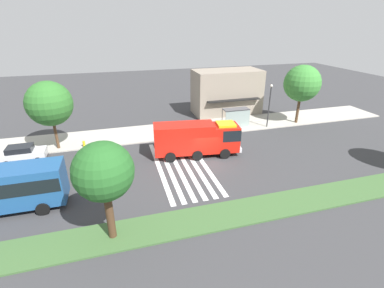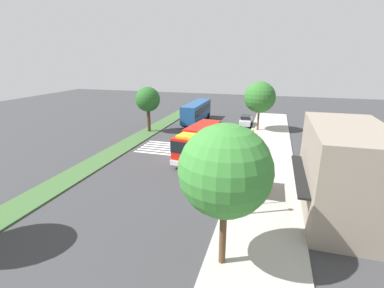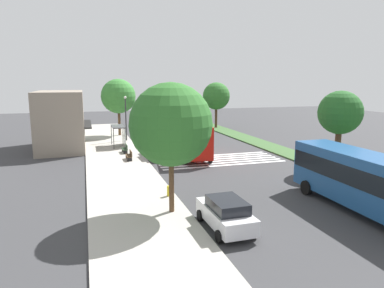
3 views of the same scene
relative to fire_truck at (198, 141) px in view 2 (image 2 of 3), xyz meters
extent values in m
plane|color=#38383A|center=(0.44, -2.02, -2.04)|extent=(120.00, 120.00, 0.00)
cube|color=#ADA89E|center=(0.44, 7.77, -1.97)|extent=(60.00, 5.81, 0.14)
cube|color=#3D6033|center=(0.44, -10.41, -1.97)|extent=(60.00, 3.00, 0.14)
cube|color=silver|center=(-4.62, -2.02, -2.03)|extent=(0.45, 12.39, 0.01)
cube|color=silver|center=(-3.72, -2.02, -2.03)|extent=(0.45, 12.39, 0.01)
cube|color=silver|center=(-2.82, -2.02, -2.03)|extent=(0.45, 12.39, 0.01)
cube|color=silver|center=(-1.92, -2.02, -2.03)|extent=(0.45, 12.39, 0.01)
cube|color=silver|center=(-1.02, -2.02, -2.03)|extent=(0.45, 12.39, 0.01)
cube|color=silver|center=(-0.12, -2.02, -2.03)|extent=(0.45, 12.39, 0.01)
cube|color=red|center=(2.86, -0.39, -0.11)|extent=(3.00, 2.83, 2.76)
cube|color=red|center=(-1.57, 0.22, 0.04)|extent=(6.54, 3.32, 3.06)
cube|color=black|center=(3.26, -0.45, 0.44)|extent=(2.26, 2.75, 1.22)
cube|color=silver|center=(4.29, -0.59, -1.24)|extent=(0.58, 2.50, 0.50)
cube|color=yellow|center=(2.86, -0.39, 1.39)|extent=(2.10, 1.98, 0.24)
cylinder|color=black|center=(2.76, 0.87, -1.49)|extent=(1.13, 0.45, 1.10)
cylinder|color=black|center=(2.42, -1.59, -1.49)|extent=(1.13, 0.45, 1.10)
cylinder|color=black|center=(-2.95, 1.66, -1.49)|extent=(1.13, 0.45, 1.10)
cylinder|color=black|center=(-3.29, -0.80, -1.49)|extent=(1.13, 0.45, 1.10)
cylinder|color=black|center=(-0.16, 1.28, -1.49)|extent=(1.13, 0.45, 1.10)
cylinder|color=black|center=(-0.50, -1.19, -1.49)|extent=(1.13, 0.45, 1.10)
cube|color=silver|center=(-17.84, 3.66, -1.31)|extent=(4.30, 1.89, 0.82)
cube|color=black|center=(-18.05, 3.66, -0.62)|extent=(2.42, 1.65, 0.56)
cylinder|color=black|center=(-16.44, 4.60, -1.72)|extent=(0.64, 0.23, 0.64)
cylinder|color=black|center=(-16.42, 2.75, -1.72)|extent=(0.64, 0.23, 0.64)
cylinder|color=black|center=(-19.26, 4.57, -1.72)|extent=(0.64, 0.23, 0.64)
cylinder|color=black|center=(-19.24, 2.72, -1.72)|extent=(0.64, 0.23, 0.64)
cube|color=black|center=(0.48, 3.66, -1.36)|extent=(4.70, 2.04, 0.73)
cube|color=black|center=(0.25, 3.65, -0.70)|extent=(2.67, 1.71, 0.60)
cylinder|color=black|center=(1.95, 4.64, -1.72)|extent=(0.65, 0.26, 0.64)
cylinder|color=black|center=(2.05, 2.87, -1.72)|extent=(0.65, 0.26, 0.64)
cylinder|color=black|center=(-1.09, 4.45, -1.72)|extent=(0.65, 0.26, 0.64)
cylinder|color=black|center=(-0.98, 2.69, -1.72)|extent=(0.65, 0.26, 0.64)
cube|color=navy|center=(-18.05, -5.12, -0.02)|extent=(10.91, 2.68, 3.04)
cube|color=black|center=(-18.05, -5.12, 0.34)|extent=(10.69, 2.73, 1.09)
cylinder|color=black|center=(-21.87, -6.35, -1.54)|extent=(1.00, 0.31, 1.00)
cylinder|color=black|center=(-21.84, -3.80, -1.54)|extent=(1.00, 0.31, 1.00)
cylinder|color=black|center=(-14.26, -6.44, -1.54)|extent=(1.00, 0.31, 1.00)
cylinder|color=black|center=(-14.23, -3.89, -1.54)|extent=(1.00, 0.31, 1.00)
cube|color=#4C4C51|center=(7.42, 6.90, 0.50)|extent=(3.50, 1.40, 0.12)
cube|color=#8C9E99|center=(7.42, 6.24, -0.70)|extent=(3.50, 0.08, 2.40)
cylinder|color=#333338|center=(5.72, 7.55, -0.70)|extent=(0.08, 0.08, 2.40)
cylinder|color=#333338|center=(9.12, 7.55, -0.70)|extent=(0.08, 0.08, 2.40)
cube|color=#2D472D|center=(3.42, 6.60, -1.49)|extent=(1.60, 0.50, 0.08)
cube|color=#2D472D|center=(3.42, 6.38, -1.23)|extent=(1.60, 0.06, 0.45)
cube|color=black|center=(2.70, 6.60, -1.72)|extent=(0.08, 0.45, 0.37)
cube|color=black|center=(4.14, 6.60, -1.72)|extent=(0.08, 0.45, 0.37)
cube|color=#4C3823|center=(-0.21, 6.60, -1.49)|extent=(1.60, 0.50, 0.08)
cube|color=#4C3823|center=(-0.21, 6.38, -1.23)|extent=(1.60, 0.06, 0.45)
cube|color=black|center=(-0.93, 6.60, -1.72)|extent=(0.08, 0.45, 0.37)
cube|color=black|center=(0.51, 6.60, -1.72)|extent=(0.08, 0.45, 0.37)
cylinder|color=#2D2D30|center=(11.49, 5.46, 0.81)|extent=(0.16, 0.16, 5.41)
sphere|color=white|center=(11.49, 5.46, 3.69)|extent=(0.36, 0.36, 0.36)
cube|color=gray|center=(8.61, 13.21, 1.29)|extent=(10.13, 5.07, 6.66)
cube|color=black|center=(8.61, 10.28, 0.76)|extent=(8.10, 0.80, 0.16)
cylinder|color=#513823|center=(-14.87, 5.86, -0.14)|extent=(0.31, 0.31, 3.52)
sphere|color=#2D6B28|center=(-14.87, 5.86, 3.29)|extent=(4.79, 4.79, 4.79)
cylinder|color=#513823|center=(16.38, 5.86, 0.03)|extent=(0.38, 0.38, 3.86)
sphere|color=#387F33|center=(16.38, 5.86, 3.66)|extent=(4.86, 4.86, 4.86)
cylinder|color=#47301E|center=(-9.31, -10.41, -0.06)|extent=(0.51, 0.51, 3.68)
sphere|color=#235B23|center=(-9.31, -10.41, 3.09)|extent=(3.74, 3.74, 3.74)
cylinder|color=gold|center=(-12.08, 5.36, -1.55)|extent=(0.28, 0.28, 0.70)
camera|label=1|loc=(-8.20, -25.80, 11.36)|focal=25.87mm
camera|label=2|loc=(29.40, 7.91, 9.14)|focal=26.03mm
camera|label=3|loc=(-33.96, 10.49, 5.70)|focal=32.48mm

